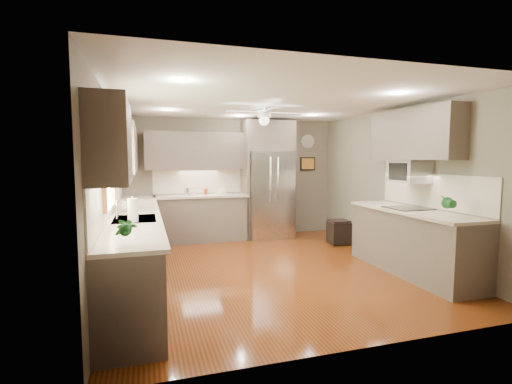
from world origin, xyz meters
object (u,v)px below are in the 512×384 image
potted_plant_right (448,203)px  refrigerator (268,181)px  potted_plant_left (126,228)px  microwave (409,171)px  paper_towel (133,210)px  canister_c (193,190)px  bowl (222,193)px  soap_bottle (124,205)px  canister_b (187,192)px  canister_d (206,191)px  stool (339,232)px

potted_plant_right → refrigerator: bearing=108.9°
potted_plant_left → refrigerator: (2.66, 4.19, 0.08)m
microwave → paper_towel: (-3.97, -0.21, -0.40)m
canister_c → bowl: bearing=-6.5°
soap_bottle → microwave: bearing=-9.3°
canister_b → bowl: size_ratio=0.78×
canister_c → paper_towel: bearing=-109.5°
soap_bottle → potted_plant_left: (0.12, -2.16, 0.06)m
refrigerator → paper_towel: 3.93m
microwave → soap_bottle: bearing=170.7°
canister_c → bowl: (0.59, -0.07, -0.07)m
canister_d → soap_bottle: (-1.46, -2.14, 0.04)m
canister_c → paper_towel: 3.18m
canister_b → canister_d: (0.39, 0.02, -0.01)m
canister_b → soap_bottle: bearing=-117.0°
soap_bottle → stool: size_ratio=0.45×
canister_d → microwave: size_ratio=0.21×
soap_bottle → canister_b: bearing=63.0°
canister_c → soap_bottle: size_ratio=0.77×
potted_plant_right → bowl: 4.23m
soap_bottle → potted_plant_right: bearing=-21.2°
canister_d → paper_towel: 3.30m
canister_b → canister_d: size_ratio=1.30×
canister_c → potted_plant_left: bearing=-104.2°
potted_plant_right → canister_c: bearing=127.4°
refrigerator → microwave: 3.03m
bowl → refrigerator: size_ratio=0.08×
refrigerator → microwave: size_ratio=4.45×
canister_b → canister_c: 0.12m
refrigerator → paper_towel: refrigerator is taller
canister_b → potted_plant_left: bearing=-102.6°
paper_towel → potted_plant_left: bearing=-90.7°
canister_c → stool: bearing=-22.2°
canister_c → paper_towel: size_ratio=0.54×
potted_plant_right → bowl: size_ratio=1.78×
potted_plant_right → canister_d: bearing=124.5°
stool → potted_plant_right: bearing=-87.5°
canister_d → potted_plant_left: size_ratio=0.35×
potted_plant_left → bowl: bearing=68.4°
canister_d → microwave: (2.64, -2.81, 0.48)m
canister_c → canister_d: size_ratio=1.36×
canister_c → canister_d: 0.27m
stool → canister_d: bearing=155.2°
potted_plant_left → canister_c: bearing=75.8°
paper_towel → canister_c: bearing=70.5°
potted_plant_right → microwave: size_ratio=0.62×
bowl → stool: 2.45m
canister_b → microwave: 4.14m
canister_c → potted_plant_right: bearing=-52.6°
soap_bottle → potted_plant_left: 2.16m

